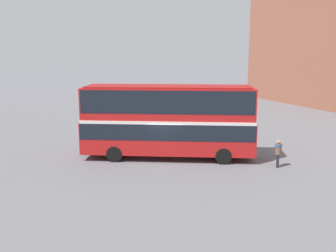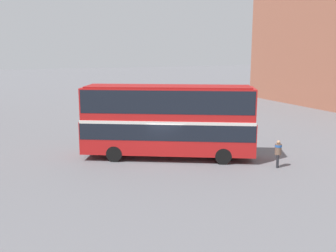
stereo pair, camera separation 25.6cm
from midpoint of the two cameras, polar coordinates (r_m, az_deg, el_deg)
name	(u,v)px [view 1 (the left image)]	position (r m, az deg, el deg)	size (l,w,h in m)	color
ground_plane	(165,160)	(25.02, -0.77, -4.96)	(240.00, 240.00, 0.00)	slate
double_decker_bus	(168,117)	(24.93, -0.29, 1.28)	(10.83, 7.28, 4.67)	red
pedestrian_foreground	(278,151)	(24.20, 15.40, -3.46)	(0.57, 0.57, 1.65)	#232328
parked_car_kerb_near	(122,123)	(33.79, -6.84, 0.48)	(4.75, 2.79, 1.41)	silver
parked_car_kerb_far	(179,104)	(44.69, 1.44, 3.18)	(4.56, 2.86, 1.46)	black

